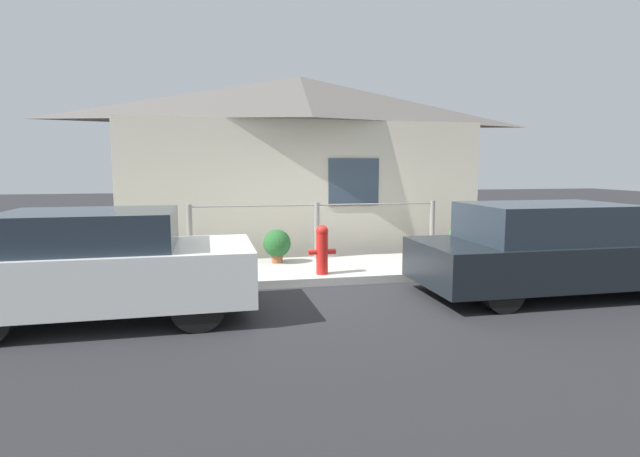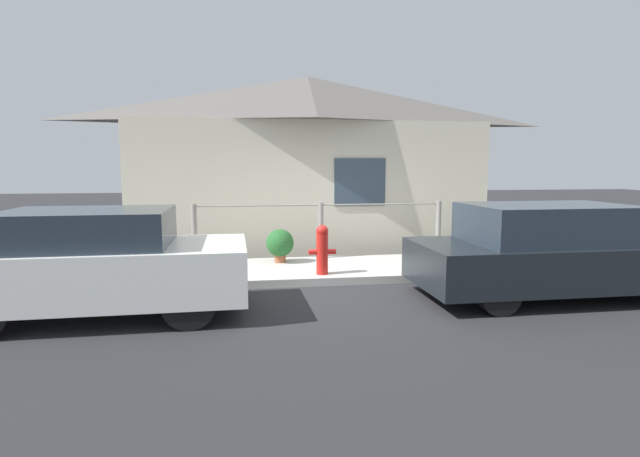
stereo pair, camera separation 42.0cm
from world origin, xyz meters
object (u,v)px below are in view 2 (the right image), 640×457
at_px(car_left, 99,263).
at_px(car_right, 553,252).
at_px(potted_plant_corner, 467,239).
at_px(potted_plant_by_fence, 130,249).
at_px(fire_hydrant, 322,249).
at_px(potted_plant_near_hydrant, 280,244).

bearing_deg(car_left, car_right, -1.17).
bearing_deg(potted_plant_corner, car_left, -156.47).
relative_size(car_left, car_right, 0.89).
distance_m(potted_plant_by_fence, potted_plant_corner, 6.44).
relative_size(car_right, fire_hydrant, 5.01).
xyz_separation_m(car_left, potted_plant_near_hydrant, (2.49, 2.59, -0.21)).
distance_m(potted_plant_near_hydrant, potted_plant_by_fence, 2.70).
bearing_deg(car_left, potted_plant_corner, 22.35).
distance_m(car_left, fire_hydrant, 3.43).
relative_size(car_left, potted_plant_corner, 5.94).
bearing_deg(car_right, fire_hydrant, 155.13).
xyz_separation_m(potted_plant_near_hydrant, potted_plant_corner, (3.74, 0.12, -0.01)).
bearing_deg(potted_plant_corner, car_right, -88.61).
relative_size(potted_plant_near_hydrant, potted_plant_corner, 1.01).
bearing_deg(fire_hydrant, car_left, -154.83).
height_order(car_left, fire_hydrant, car_left).
xyz_separation_m(car_left, potted_plant_corner, (6.23, 2.71, -0.22)).
distance_m(car_left, potted_plant_corner, 6.79).
relative_size(fire_hydrant, potted_plant_near_hydrant, 1.32).
bearing_deg(potted_plant_near_hydrant, car_right, -34.21).
bearing_deg(fire_hydrant, potted_plant_corner, 21.85).
bearing_deg(potted_plant_near_hydrant, car_left, -133.84).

